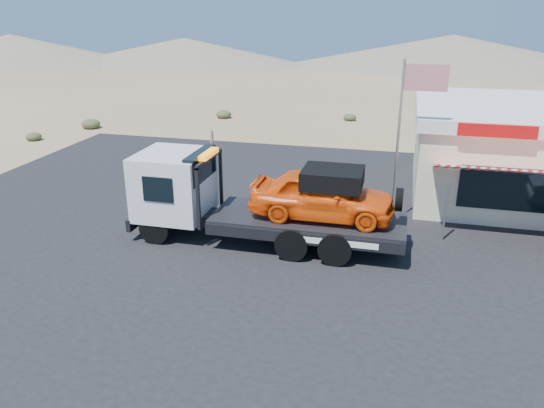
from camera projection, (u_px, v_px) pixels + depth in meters
The scene contains 7 objects.
ground at pixel (237, 261), 17.10m from camera, with size 120.00×120.00×0.00m, color #896D4E.
asphalt_lot at pixel (314, 231), 19.36m from camera, with size 32.00×24.00×0.02m, color black.
tow_truck at pixel (260, 196), 17.99m from camera, with size 9.23×2.74×3.08m.
jerky_store at pixel (541, 152), 22.13m from camera, with size 10.40×9.97×3.90m.
flagpole at pixel (406, 125), 18.72m from camera, with size 1.55×0.10×6.00m.
desert_scrub at pixel (39, 154), 28.28m from camera, with size 24.95×31.50×0.66m.
distant_hills at pixel (294, 52), 68.67m from camera, with size 126.00×48.00×4.20m.
Camera 1 is at (4.86, -14.59, 7.78)m, focal length 35.00 mm.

